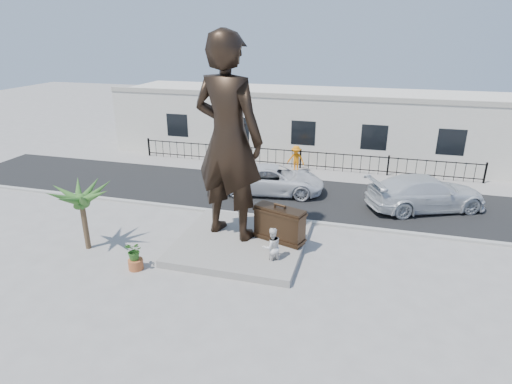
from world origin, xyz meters
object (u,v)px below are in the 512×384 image
(statue, at_px, (228,139))
(suitcase, at_px, (280,224))
(tourist, at_px, (272,247))
(car_white, at_px, (274,179))

(statue, distance_m, suitcase, 4.07)
(tourist, relative_size, car_white, 0.29)
(tourist, xyz_separation_m, car_white, (-1.74, 7.71, -0.02))
(car_white, bearing_deg, suitcase, -172.48)
(statue, height_order, car_white, statue)
(suitcase, relative_size, tourist, 1.32)
(suitcase, xyz_separation_m, car_white, (-1.69, 6.15, -0.27))
(statue, distance_m, tourist, 4.61)
(suitcase, xyz_separation_m, tourist, (0.05, -1.56, -0.25))
(statue, xyz_separation_m, car_white, (0.50, 6.06, -3.69))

